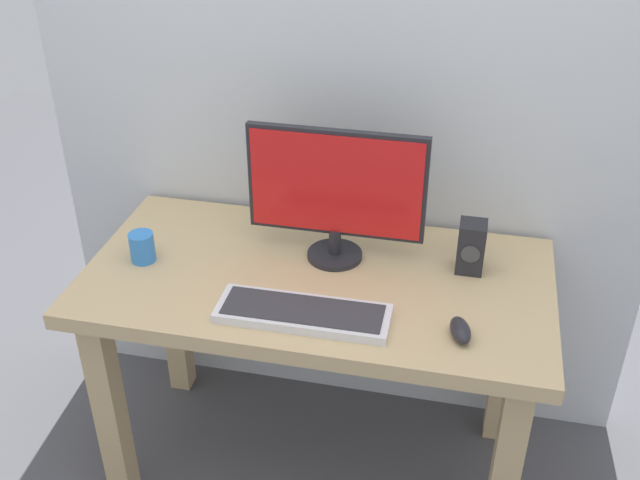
{
  "coord_description": "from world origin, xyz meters",
  "views": [
    {
      "loc": [
        0.4,
        -1.76,
        1.99
      ],
      "look_at": [
        0.01,
        0.0,
        0.89
      ],
      "focal_mm": 42.02,
      "sensor_mm": 36.0,
      "label": 1
    }
  ],
  "objects_px": {
    "mouse": "(460,330)",
    "speaker_right": "(471,247)",
    "keyboard_primary": "(303,313)",
    "coffee_mug": "(142,247)",
    "desk": "(317,309)",
    "monitor": "(336,190)"
  },
  "relations": [
    {
      "from": "speaker_right",
      "to": "coffee_mug",
      "type": "distance_m",
      "value": 0.97
    },
    {
      "from": "monitor",
      "to": "mouse",
      "type": "distance_m",
      "value": 0.54
    },
    {
      "from": "mouse",
      "to": "speaker_right",
      "type": "distance_m",
      "value": 0.33
    },
    {
      "from": "monitor",
      "to": "coffee_mug",
      "type": "bearing_deg",
      "value": -165.02
    },
    {
      "from": "desk",
      "to": "mouse",
      "type": "xyz_separation_m",
      "value": [
        0.42,
        -0.2,
        0.15
      ]
    },
    {
      "from": "mouse",
      "to": "coffee_mug",
      "type": "height_order",
      "value": "coffee_mug"
    },
    {
      "from": "desk",
      "to": "coffee_mug",
      "type": "relative_size",
      "value": 14.97
    },
    {
      "from": "keyboard_primary",
      "to": "speaker_right",
      "type": "distance_m",
      "value": 0.54
    },
    {
      "from": "mouse",
      "to": "speaker_right",
      "type": "relative_size",
      "value": 0.67
    },
    {
      "from": "keyboard_primary",
      "to": "coffee_mug",
      "type": "height_order",
      "value": "coffee_mug"
    },
    {
      "from": "monitor",
      "to": "speaker_right",
      "type": "height_order",
      "value": "monitor"
    },
    {
      "from": "desk",
      "to": "mouse",
      "type": "relative_size",
      "value": 13.04
    },
    {
      "from": "desk",
      "to": "coffee_mug",
      "type": "height_order",
      "value": "coffee_mug"
    },
    {
      "from": "desk",
      "to": "speaker_right",
      "type": "distance_m",
      "value": 0.49
    },
    {
      "from": "speaker_right",
      "to": "mouse",
      "type": "bearing_deg",
      "value": -91.04
    },
    {
      "from": "desk",
      "to": "keyboard_primary",
      "type": "height_order",
      "value": "keyboard_primary"
    },
    {
      "from": "monitor",
      "to": "desk",
      "type": "bearing_deg",
      "value": -105.78
    },
    {
      "from": "desk",
      "to": "coffee_mug",
      "type": "distance_m",
      "value": 0.55
    },
    {
      "from": "desk",
      "to": "coffee_mug",
      "type": "xyz_separation_m",
      "value": [
        -0.52,
        -0.04,
        0.17
      ]
    },
    {
      "from": "monitor",
      "to": "mouse",
      "type": "relative_size",
      "value": 5.0
    },
    {
      "from": "coffee_mug",
      "to": "speaker_right",
      "type": "bearing_deg",
      "value": 9.52
    },
    {
      "from": "coffee_mug",
      "to": "mouse",
      "type": "bearing_deg",
      "value": -9.74
    }
  ]
}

